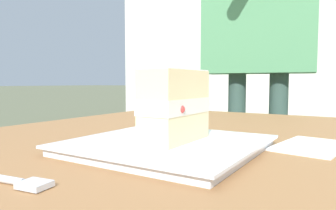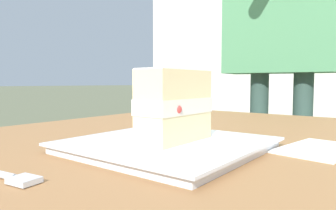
{
  "view_description": "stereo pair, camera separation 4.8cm",
  "coord_description": "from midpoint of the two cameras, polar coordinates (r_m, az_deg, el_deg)",
  "views": [
    {
      "loc": [
        0.37,
        0.27,
        0.81
      ],
      "look_at": [
        -0.04,
        0.02,
        0.78
      ],
      "focal_mm": 33.11,
      "sensor_mm": 36.0,
      "label": 1
    },
    {
      "loc": [
        0.34,
        0.31,
        0.81
      ],
      "look_at": [
        -0.04,
        0.02,
        0.78
      ],
      "focal_mm": 33.11,
      "sensor_mm": 36.0,
      "label": 2
    }
  ],
  "objects": [
    {
      "name": "dessert_plate",
      "position": [
        0.49,
        2.84,
        -7.39
      ],
      "size": [
        0.27,
        0.27,
        0.02
      ],
      "color": "white",
      "rests_on": "patio_table"
    },
    {
      "name": "cake_slice",
      "position": [
        0.47,
        4.11,
        -0.09
      ],
      "size": [
        0.13,
        0.06,
        0.11
      ],
      "color": "beige",
      "rests_on": "dessert_plate"
    },
    {
      "name": "paper_napkin",
      "position": [
        0.55,
        28.37,
        -7.17
      ],
      "size": [
        0.17,
        0.12,
        0.0
      ],
      "color": "white",
      "rests_on": "patio_table"
    },
    {
      "name": "diner_person",
      "position": [
        1.44,
        21.3,
        16.48
      ],
      "size": [
        0.62,
        0.49,
        1.69
      ],
      "color": "#334B43",
      "rests_on": "ground"
    },
    {
      "name": "patio_building",
      "position": [
        5.01,
        28.58,
        11.54
      ],
      "size": [
        3.42,
        3.73,
        3.01
      ],
      "color": "silver",
      "rests_on": "ground"
    }
  ]
}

